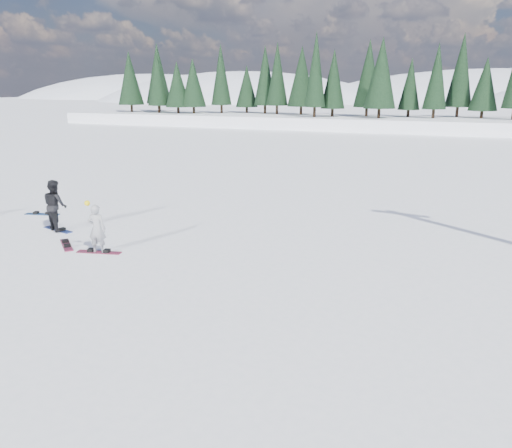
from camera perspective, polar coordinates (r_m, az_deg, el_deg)
The scene contains 8 objects.
ground at distance 17.99m, azimuth -18.01°, elevation -2.59°, with size 420.00×420.00×0.00m, color white.
alpine_backdrop at distance 204.31m, azimuth 16.02°, elevation 9.41°, with size 412.50×227.00×53.20m.
snowboarder_woman at distance 17.18m, azimuth -17.74°, elevation -0.50°, with size 0.68×0.53×1.79m.
snowboarder_man at distance 20.45m, azimuth -21.97°, elevation 2.00°, with size 0.95×0.74×1.96m, color black.
snowboard_woman at distance 17.41m, azimuth -17.51°, elevation -3.10°, with size 1.50×0.28×0.03m, color maroon.
snowboard_man at distance 20.67m, azimuth -21.70°, elevation -0.60°, with size 1.50×0.28×0.03m, color navy.
snowboard_loose_c at distance 23.42m, azimuth -23.24°, elevation 1.03°, with size 1.50×0.28×0.03m, color navy.
snowboard_loose_b at distance 18.57m, azimuth -20.84°, elevation -2.25°, with size 1.50×0.28×0.03m, color maroon.
Camera 1 is at (11.33, -12.92, 5.33)m, focal length 35.00 mm.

